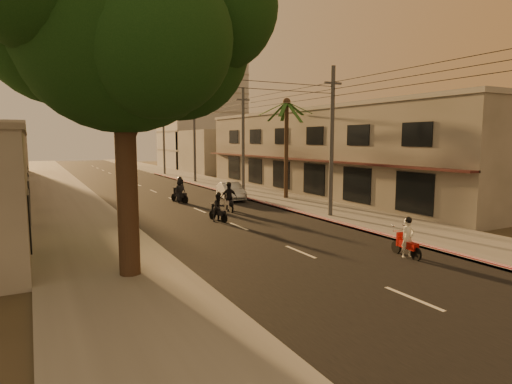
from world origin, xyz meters
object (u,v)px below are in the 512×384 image
Objects in this scene: broadleaf_tree at (132,23)px; scooter_mid_b at (229,198)px; palm_tree at (287,108)px; parked_car at (231,191)px; scooter_red at (407,239)px; scooter_far_a at (180,191)px; scooter_mid_a at (219,208)px.

broadleaf_tree reaches higher than scooter_mid_b.
scooter_mid_b is at bearing 52.46° from broadleaf_tree.
palm_tree reaches higher than parked_car.
scooter_mid_b is 0.46× the size of parked_car.
broadleaf_tree is 12.93m from scooter_red.
scooter_mid_b reaches higher than scooter_red.
palm_tree is 4.85× the size of scooter_red.
broadleaf_tree is 18.80m from scooter_far_a.
broadleaf_tree is 7.16× the size of scooter_red.
scooter_mid_a is 0.88× the size of scooter_mid_b.
scooter_mid_a is (-3.72, 10.53, 0.05)m from scooter_red.
scooter_mid_a reaches higher than parked_car.
scooter_red is 0.86× the size of scooter_far_a.
scooter_mid_b is at bearing 44.83° from scooter_mid_a.
palm_tree is at bearing -12.62° from parked_car.
scooter_mid_a is 8.89m from parked_car.
broadleaf_tree is 6.97× the size of scooter_mid_a.
palm_tree is (14.61, 13.86, -1.33)m from broadleaf_tree.
palm_tree is 9.49m from scooter_mid_b.
scooter_far_a reaches higher than parked_car.
scooter_mid_a is at bearing -110.64° from scooter_far_a.
scooter_red is at bearing -81.95° from scooter_mid_a.
scooter_mid_b is 1.01× the size of scooter_far_a.
scooter_red is at bearing -73.92° from scooter_mid_b.
palm_tree is at bearing 81.20° from scooter_red.
scooter_far_a is at bearing 67.51° from broadleaf_tree.
scooter_mid_b is at bearing -153.73° from palm_tree.
parked_car is at bearing 55.71° from broadleaf_tree.
parked_car is at bearing 72.67° from scooter_mid_b.
scooter_red is at bearing -15.58° from broadleaf_tree.
broadleaf_tree reaches higher than palm_tree.
broadleaf_tree is 12.58m from scooter_mid_a.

